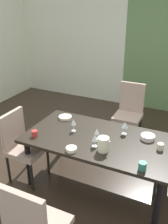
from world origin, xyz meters
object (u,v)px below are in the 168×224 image
wine_glass_rear (73,122)px  cup_near_window (142,166)px  wine_glass_north (97,132)px  chair_left_near (22,143)px  wine_glass_south (125,125)px  wine_glass_corner (95,138)px  chair_head_far (129,110)px  serving_bowl_near_shelf (148,137)px  serving_bowl_east (65,117)px  pitcher_left (103,144)px  cup_front (35,133)px  dining_table (100,143)px  cup_west (160,147)px  serving_bowl_right (71,149)px

wine_glass_rear → cup_near_window: bearing=-22.7°
wine_glass_north → chair_left_near: bearing=-165.5°
wine_glass_south → wine_glass_corner: wine_glass_south is taller
chair_left_near → cup_near_window: size_ratio=11.22×
chair_head_far → wine_glass_rear: bearing=73.7°
wine_glass_rear → serving_bowl_near_shelf: wine_glass_rear is taller
serving_bowl_east → pitcher_left: bearing=-34.1°
serving_bowl_east → cup_front: (-0.10, -0.60, 0.02)m
serving_bowl_near_shelf → cup_front: (-1.29, -0.54, 0.01)m
wine_glass_corner → cup_front: 0.78m
chair_left_near → wine_glass_south: bearing=112.7°
cup_near_window → dining_table: bearing=147.6°
serving_bowl_near_shelf → wine_glass_rear: bearing=-167.4°
wine_glass_south → cup_west: 0.51m
chair_left_near → wine_glass_corner: 1.06m
dining_table → serving_bowl_near_shelf: (0.54, 0.23, 0.10)m
wine_glass_south → pitcher_left: size_ratio=0.96×
dining_table → chair_head_far: bearing=89.6°
serving_bowl_right → cup_front: bearing=170.8°
serving_bowl_near_shelf → cup_front: size_ratio=2.25×
wine_glass_north → serving_bowl_east: (-0.63, 0.33, -0.08)m
pitcher_left → wine_glass_north: bearing=128.8°
cup_west → wine_glass_corner: bearing=-159.9°
pitcher_left → cup_front: bearing=-176.0°
wine_glass_north → cup_west: bearing=7.3°
wine_glass_corner → cup_front: bearing=-172.0°
dining_table → wine_glass_rear: bearing=176.8°
wine_glass_corner → pitcher_left: bearing=-19.7°
wine_glass_corner → serving_bowl_near_shelf: 0.68m
cup_near_window → chair_left_near: bearing=176.3°
wine_glass_rear → cup_west: (1.10, 0.04, -0.08)m
chair_left_near → wine_glass_rear: 0.76m
dining_table → wine_glass_south: size_ratio=11.18×
cup_front → wine_glass_rear: bearing=41.3°
wine_glass_south → pitcher_left: bearing=-102.0°
wine_glass_rear → wine_glass_north: size_ratio=1.16×
wine_glass_south → wine_glass_rear: bearing=-161.5°
wine_glass_rear → wine_glass_south: size_ratio=1.02×
serving_bowl_near_shelf → pitcher_left: bearing=-130.1°
serving_bowl_right → serving_bowl_near_shelf: (0.72, 0.63, 0.01)m
serving_bowl_right → serving_bowl_near_shelf: 0.96m
wine_glass_north → cup_near_window: wine_glass_north is taller
dining_table → wine_glass_north: bearing=-121.2°
cup_front → cup_near_window: cup_near_window is taller
chair_left_near → wine_glass_north: size_ratio=6.63×
serving_bowl_east → serving_bowl_near_shelf: 1.20m
wine_glass_south → serving_bowl_near_shelf: bearing=-0.3°
cup_near_window → wine_glass_south: bearing=121.3°
wine_glass_rear → cup_near_window: size_ratio=1.96×
chair_head_far → serving_bowl_near_shelf: bearing=115.8°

